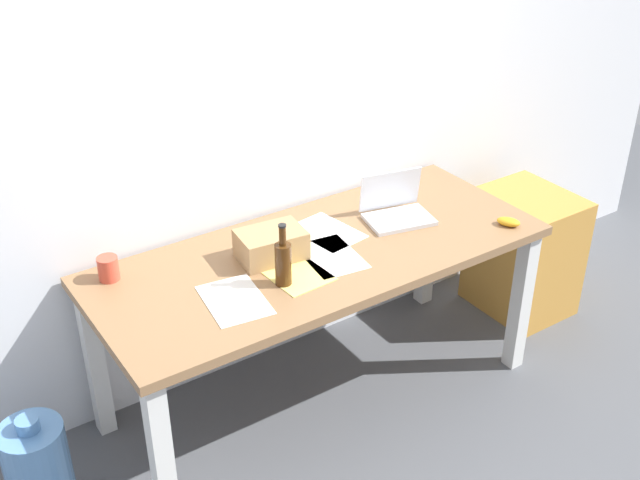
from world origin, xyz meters
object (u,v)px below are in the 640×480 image
(computer_mouse, at_px, (508,222))
(cardboard_box, at_px, (271,245))
(filing_cabinet, at_px, (524,252))
(beer_bottle, at_px, (283,262))
(water_cooler_jug, at_px, (38,469))
(desk, at_px, (320,270))
(laptop_right, at_px, (396,209))
(coffee_mug, at_px, (108,268))

(computer_mouse, distance_m, cardboard_box, 1.04)
(filing_cabinet, bearing_deg, beer_bottle, -174.64)
(computer_mouse, distance_m, water_cooler_jug, 2.12)
(beer_bottle, distance_m, cardboard_box, 0.21)
(beer_bottle, bearing_deg, computer_mouse, -7.88)
(desk, relative_size, cardboard_box, 7.21)
(filing_cabinet, bearing_deg, laptop_right, 177.54)
(desk, height_order, filing_cabinet, desk)
(laptop_right, xyz_separation_m, filing_cabinet, (0.84, -0.04, -0.48))
(desk, distance_m, water_cooler_jug, 1.31)
(laptop_right, height_order, beer_bottle, beer_bottle)
(filing_cabinet, bearing_deg, desk, -179.34)
(laptop_right, height_order, computer_mouse, laptop_right)
(coffee_mug, bearing_deg, cardboard_box, -19.20)
(laptop_right, bearing_deg, beer_bottle, -165.35)
(computer_mouse, bearing_deg, filing_cabinet, -0.13)
(laptop_right, bearing_deg, computer_mouse, -41.99)
(computer_mouse, height_order, water_cooler_jug, computer_mouse)
(desk, distance_m, cardboard_box, 0.25)
(computer_mouse, xyz_separation_m, cardboard_box, (-0.98, 0.34, 0.04))
(water_cooler_jug, bearing_deg, cardboard_box, 1.26)
(laptop_right, height_order, coffee_mug, laptop_right)
(beer_bottle, relative_size, cardboard_box, 0.98)
(computer_mouse, bearing_deg, coffee_mug, 129.95)
(beer_bottle, distance_m, coffee_mug, 0.67)
(cardboard_box, distance_m, coffee_mug, 0.63)
(desk, distance_m, coffee_mug, 0.84)
(coffee_mug, xyz_separation_m, filing_cabinet, (2.06, -0.26, -0.48))
(desk, height_order, water_cooler_jug, desk)
(coffee_mug, distance_m, filing_cabinet, 2.13)
(cardboard_box, bearing_deg, computer_mouse, -18.95)
(cardboard_box, bearing_deg, water_cooler_jug, -178.74)
(computer_mouse, relative_size, water_cooler_jug, 0.23)
(computer_mouse, relative_size, filing_cabinet, 0.16)
(desk, bearing_deg, water_cooler_jug, 178.05)
(beer_bottle, height_order, cardboard_box, beer_bottle)
(computer_mouse, height_order, filing_cabinet, computer_mouse)
(cardboard_box, height_order, water_cooler_jug, cardboard_box)
(cardboard_box, xyz_separation_m, coffee_mug, (-0.60, 0.21, -0.01))
(beer_bottle, height_order, coffee_mug, beer_bottle)
(coffee_mug, height_order, water_cooler_jug, coffee_mug)
(water_cooler_jug, bearing_deg, coffee_mug, 27.57)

